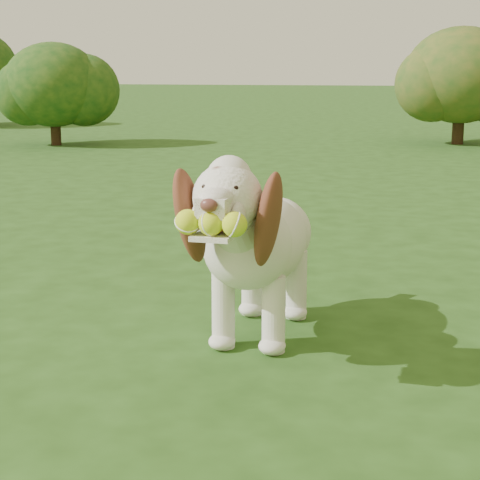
# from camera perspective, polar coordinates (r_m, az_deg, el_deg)

# --- Properties ---
(ground) EXTENTS (80.00, 80.00, 0.00)m
(ground) POSITION_cam_1_polar(r_m,az_deg,el_deg) (2.97, 2.24, -9.03)
(ground) COLOR #204112
(ground) RESTS_ON ground
(dog) EXTENTS (0.43, 1.20, 0.78)m
(dog) POSITION_cam_1_polar(r_m,az_deg,el_deg) (3.14, 1.17, 0.15)
(dog) COLOR silver
(dog) RESTS_ON ground
(shrub_a) EXTENTS (1.33, 1.33, 1.38)m
(shrub_a) POSITION_cam_1_polar(r_m,az_deg,el_deg) (11.28, -13.12, 10.70)
(shrub_a) COLOR #382314
(shrub_a) RESTS_ON ground
(shrub_c) EXTENTS (1.54, 1.54, 1.59)m
(shrub_c) POSITION_cam_1_polar(r_m,az_deg,el_deg) (11.53, 15.45, 11.23)
(shrub_c) COLOR #382314
(shrub_c) RESTS_ON ground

